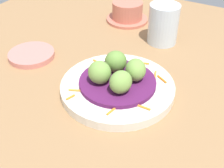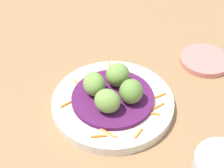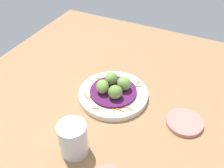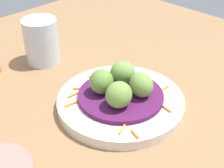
{
  "view_description": "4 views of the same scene",
  "coord_description": "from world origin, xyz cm",
  "px_view_note": "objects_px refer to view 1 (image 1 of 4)",
  "views": [
    {
      "loc": [
        -43.97,
        -25.09,
        41.0
      ],
      "look_at": [
        -2.65,
        -1.81,
        5.09
      ],
      "focal_mm": 47.73,
      "sensor_mm": 36.0,
      "label": 1
    },
    {
      "loc": [
        35.48,
        -29.65,
        49.92
      ],
      "look_at": [
        -2.55,
        -0.86,
        6.01
      ],
      "focal_mm": 53.73,
      "sensor_mm": 36.0,
      "label": 2
    },
    {
      "loc": [
        57.23,
        25.52,
        61.5
      ],
      "look_at": [
        -1.74,
        -3.04,
        6.49
      ],
      "focal_mm": 40.7,
      "sensor_mm": 36.0,
      "label": 3
    },
    {
      "loc": [
        -32.84,
        33.05,
        38.83
      ],
      "look_at": [
        1.22,
        -1.76,
        6.23
      ],
      "focal_mm": 50.9,
      "sensor_mm": 36.0,
      "label": 4
    }
  ],
  "objects_px": {
    "guac_scoop_left": "(136,70)",
    "terracotta_bowl": "(127,12)",
    "guac_scoop_back": "(121,82)",
    "side_plate_small": "(31,55)",
    "guac_scoop_center": "(115,61)",
    "main_plate": "(117,88)",
    "guac_scoop_right": "(100,72)",
    "water_glass": "(163,24)"
  },
  "relations": [
    {
      "from": "main_plate",
      "to": "guac_scoop_center",
      "type": "distance_m",
      "value": 0.06
    },
    {
      "from": "main_plate",
      "to": "guac_scoop_center",
      "type": "relative_size",
      "value": 5.08
    },
    {
      "from": "side_plate_small",
      "to": "water_glass",
      "type": "xyz_separation_m",
      "value": [
        0.23,
        -0.25,
        0.04
      ]
    },
    {
      "from": "guac_scoop_center",
      "to": "terracotta_bowl",
      "type": "height_order",
      "value": "guac_scoop_center"
    },
    {
      "from": "main_plate",
      "to": "terracotta_bowl",
      "type": "distance_m",
      "value": 0.35
    },
    {
      "from": "terracotta_bowl",
      "to": "water_glass",
      "type": "xyz_separation_m",
      "value": [
        -0.07,
        -0.14,
        0.02
      ]
    },
    {
      "from": "guac_scoop_center",
      "to": "water_glass",
      "type": "height_order",
      "value": "water_glass"
    },
    {
      "from": "guac_scoop_right",
      "to": "side_plate_small",
      "type": "distance_m",
      "value": 0.23
    },
    {
      "from": "guac_scoop_center",
      "to": "water_glass",
      "type": "bearing_deg",
      "value": -5.95
    },
    {
      "from": "guac_scoop_center",
      "to": "water_glass",
      "type": "distance_m",
      "value": 0.22
    },
    {
      "from": "main_plate",
      "to": "guac_scoop_left",
      "type": "xyz_separation_m",
      "value": [
        0.02,
        -0.03,
        0.04
      ]
    },
    {
      "from": "guac_scoop_center",
      "to": "guac_scoop_right",
      "type": "height_order",
      "value": "same"
    },
    {
      "from": "guac_scoop_left",
      "to": "guac_scoop_back",
      "type": "height_order",
      "value": "same"
    },
    {
      "from": "guac_scoop_left",
      "to": "terracotta_bowl",
      "type": "relative_size",
      "value": 0.39
    },
    {
      "from": "side_plate_small",
      "to": "guac_scoop_left",
      "type": "bearing_deg",
      "value": -88.7
    },
    {
      "from": "guac_scoop_back",
      "to": "water_glass",
      "type": "xyz_separation_m",
      "value": [
        0.27,
        0.02,
        0.0
      ]
    },
    {
      "from": "guac_scoop_back",
      "to": "guac_scoop_center",
      "type": "bearing_deg",
      "value": 37.52
    },
    {
      "from": "guac_scoop_center",
      "to": "terracotta_bowl",
      "type": "bearing_deg",
      "value": 22.12
    },
    {
      "from": "main_plate",
      "to": "terracotta_bowl",
      "type": "relative_size",
      "value": 1.92
    },
    {
      "from": "terracotta_bowl",
      "to": "water_glass",
      "type": "relative_size",
      "value": 1.2
    },
    {
      "from": "guac_scoop_left",
      "to": "guac_scoop_back",
      "type": "bearing_deg",
      "value": 172.52
    },
    {
      "from": "main_plate",
      "to": "guac_scoop_center",
      "type": "bearing_deg",
      "value": 37.52
    },
    {
      "from": "guac_scoop_right",
      "to": "water_glass",
      "type": "xyz_separation_m",
      "value": [
        0.27,
        -0.03,
        -0.0
      ]
    },
    {
      "from": "main_plate",
      "to": "guac_scoop_left",
      "type": "relative_size",
      "value": 4.93
    },
    {
      "from": "guac_scoop_back",
      "to": "terracotta_bowl",
      "type": "relative_size",
      "value": 0.38
    },
    {
      "from": "guac_scoop_back",
      "to": "main_plate",
      "type": "bearing_deg",
      "value": 37.52
    },
    {
      "from": "terracotta_bowl",
      "to": "side_plate_small",
      "type": "bearing_deg",
      "value": 159.82
    },
    {
      "from": "side_plate_small",
      "to": "water_glass",
      "type": "relative_size",
      "value": 1.09
    },
    {
      "from": "guac_scoop_back",
      "to": "side_plate_small",
      "type": "height_order",
      "value": "guac_scoop_back"
    },
    {
      "from": "guac_scoop_left",
      "to": "side_plate_small",
      "type": "relative_size",
      "value": 0.43
    },
    {
      "from": "guac_scoop_back",
      "to": "terracotta_bowl",
      "type": "xyz_separation_m",
      "value": [
        0.35,
        0.16,
        -0.02
      ]
    },
    {
      "from": "main_plate",
      "to": "guac_scoop_right",
      "type": "bearing_deg",
      "value": 127.52
    },
    {
      "from": "main_plate",
      "to": "guac_scoop_left",
      "type": "bearing_deg",
      "value": -52.48
    },
    {
      "from": "main_plate",
      "to": "guac_scoop_right",
      "type": "relative_size",
      "value": 4.98
    },
    {
      "from": "side_plate_small",
      "to": "guac_scoop_center",
      "type": "bearing_deg",
      "value": -86.72
    },
    {
      "from": "side_plate_small",
      "to": "guac_scoop_right",
      "type": "bearing_deg",
      "value": -99.81
    },
    {
      "from": "guac_scoop_right",
      "to": "main_plate",
      "type": "bearing_deg",
      "value": -52.48
    },
    {
      "from": "guac_scoop_back",
      "to": "side_plate_small",
      "type": "xyz_separation_m",
      "value": [
        0.04,
        0.27,
        -0.04
      ]
    },
    {
      "from": "guac_scoop_back",
      "to": "terracotta_bowl",
      "type": "bearing_deg",
      "value": 25.04
    },
    {
      "from": "water_glass",
      "to": "guac_scoop_right",
      "type": "bearing_deg",
      "value": 173.76
    },
    {
      "from": "side_plate_small",
      "to": "terracotta_bowl",
      "type": "distance_m",
      "value": 0.32
    },
    {
      "from": "guac_scoop_left",
      "to": "side_plate_small",
      "type": "distance_m",
      "value": 0.28
    }
  ]
}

